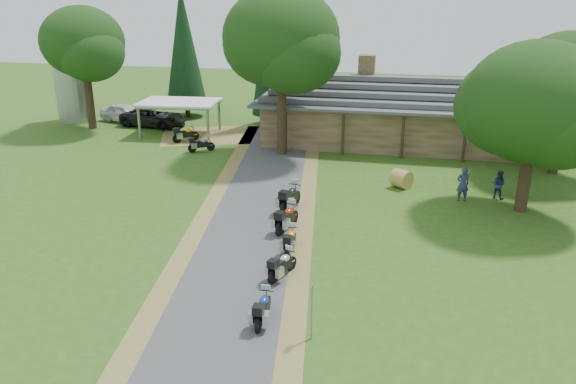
% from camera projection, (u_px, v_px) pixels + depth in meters
% --- Properties ---
extents(ground, '(120.00, 120.00, 0.00)m').
position_uv_depth(ground, '(228.00, 292.00, 21.25)').
color(ground, '#335317').
rests_on(ground, ground).
extents(driveway, '(51.95, 51.95, 0.00)m').
position_uv_depth(driveway, '(245.00, 247.00, 25.02)').
color(driveway, '#414244').
rests_on(driveway, ground).
extents(lodge, '(21.40, 9.40, 4.90)m').
position_uv_depth(lodge, '(405.00, 109.00, 41.29)').
color(lodge, brown).
rests_on(lodge, ground).
extents(silo, '(3.36, 3.36, 6.06)m').
position_uv_depth(silo, '(73.00, 86.00, 47.74)').
color(silo, gray).
rests_on(silo, ground).
extents(carport, '(6.28, 4.44, 2.60)m').
position_uv_depth(carport, '(180.00, 118.00, 43.93)').
color(carport, white).
rests_on(carport, ground).
extents(car_white_sedan, '(4.00, 6.33, 1.96)m').
position_uv_depth(car_white_sedan, '(125.00, 111.00, 48.05)').
color(car_white_sedan, silver).
rests_on(car_white_sedan, ground).
extents(car_dark_suv, '(3.25, 6.28, 2.31)m').
position_uv_depth(car_dark_suv, '(153.00, 113.00, 46.43)').
color(car_dark_suv, black).
rests_on(car_dark_suv, ground).
extents(motorcycle_row_a, '(0.58, 1.69, 1.15)m').
position_uv_depth(motorcycle_row_a, '(263.00, 307.00, 19.22)').
color(motorcycle_row_a, '#183899').
rests_on(motorcycle_row_a, ground).
extents(motorcycle_row_b, '(1.11, 1.79, 1.17)m').
position_uv_depth(motorcycle_row_b, '(282.00, 264.00, 22.21)').
color(motorcycle_row_b, '#B4B7BC').
rests_on(motorcycle_row_b, ground).
extents(motorcycle_row_c, '(0.54, 1.66, 1.13)m').
position_uv_depth(motorcycle_row_c, '(291.00, 239.00, 24.41)').
color(motorcycle_row_c, '#E9A204').
rests_on(motorcycle_row_c, ground).
extents(motorcycle_row_d, '(1.09, 2.06, 1.35)m').
position_uv_depth(motorcycle_row_d, '(287.00, 216.00, 26.57)').
color(motorcycle_row_d, red).
rests_on(motorcycle_row_d, ground).
extents(motorcycle_row_e, '(1.08, 2.23, 1.46)m').
position_uv_depth(motorcycle_row_e, '(290.00, 196.00, 28.96)').
color(motorcycle_row_e, black).
rests_on(motorcycle_row_e, ground).
extents(motorcycle_carport_a, '(1.73, 1.81, 1.29)m').
position_uv_depth(motorcycle_carport_a, '(186.00, 133.00, 41.92)').
color(motorcycle_carport_a, yellow).
rests_on(motorcycle_carport_a, ground).
extents(motorcycle_carport_b, '(1.72, 1.44, 1.17)m').
position_uv_depth(motorcycle_carport_b, '(201.00, 143.00, 39.40)').
color(motorcycle_carport_b, gray).
rests_on(motorcycle_carport_b, ground).
extents(person_a, '(0.74, 0.61, 2.25)m').
position_uv_depth(person_a, '(463.00, 181.00, 30.01)').
color(person_a, navy).
rests_on(person_a, ground).
extents(person_b, '(0.65, 0.59, 1.87)m').
position_uv_depth(person_b, '(499.00, 182.00, 30.48)').
color(person_b, navy).
rests_on(person_b, ground).
extents(hay_bale, '(1.40, 1.42, 1.05)m').
position_uv_depth(hay_bale, '(401.00, 179.00, 32.26)').
color(hay_bale, '#A2753B').
rests_on(hay_bale, ground).
extents(sign_post, '(0.37, 0.06, 2.03)m').
position_uv_depth(sign_post, '(312.00, 312.00, 18.09)').
color(sign_post, gray).
rests_on(sign_post, ground).
extents(oak_lodge_left, '(7.65, 7.65, 12.64)m').
position_uv_depth(oak_lodge_left, '(281.00, 61.00, 36.80)').
color(oak_lodge_left, '#153911').
rests_on(oak_lodge_left, ground).
extents(oak_lodge_right, '(6.33, 6.33, 9.53)m').
position_uv_depth(oak_lodge_right, '(565.00, 97.00, 33.39)').
color(oak_lodge_right, '#153911').
rests_on(oak_lodge_right, ground).
extents(oak_driveway, '(7.05, 7.05, 9.10)m').
position_uv_depth(oak_driveway, '(533.00, 125.00, 27.52)').
color(oak_driveway, '#153911').
rests_on(oak_driveway, ground).
extents(oak_silo, '(6.47, 6.47, 11.16)m').
position_uv_depth(oak_silo, '(85.00, 59.00, 44.26)').
color(oak_silo, '#153911').
rests_on(oak_silo, ground).
extents(cedar_near, '(3.70, 3.70, 13.80)m').
position_uv_depth(cedar_near, '(274.00, 40.00, 44.95)').
color(cedar_near, black).
rests_on(cedar_near, ground).
extents(cedar_far, '(3.61, 3.61, 11.24)m').
position_uv_depth(cedar_far, '(184.00, 52.00, 48.57)').
color(cedar_far, black).
rests_on(cedar_far, ground).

